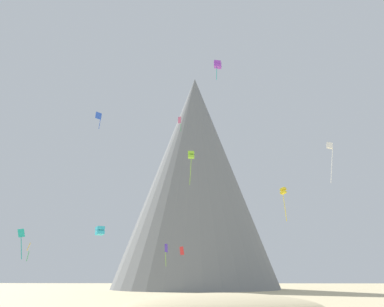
# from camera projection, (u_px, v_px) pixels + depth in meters

# --- Properties ---
(rock_massif) EXTENTS (72.87, 72.87, 69.74)m
(rock_massif) POSITION_uv_depth(u_px,v_px,m) (198.00, 189.00, 142.38)
(rock_massif) COLOR slate
(rock_massif) RESTS_ON ground_plane
(kite_cyan_low) EXTENTS (1.64, 1.66, 1.35)m
(kite_cyan_low) POSITION_uv_depth(u_px,v_px,m) (100.00, 231.00, 67.95)
(kite_cyan_low) COLOR #33BCDB
(kite_red_low) EXTENTS (0.91, 0.09, 1.62)m
(kite_red_low) POSITION_uv_depth(u_px,v_px,m) (182.00, 251.00, 82.80)
(kite_red_low) COLOR red
(kite_rainbow_high) EXTENTS (0.68, 0.55, 3.43)m
(kite_rainbow_high) POSITION_uv_depth(u_px,v_px,m) (180.00, 121.00, 94.31)
(kite_rainbow_high) COLOR #E5668C
(kite_indigo_low) EXTENTS (0.50, 0.81, 3.74)m
(kite_indigo_low) POSITION_uv_depth(u_px,v_px,m) (166.00, 250.00, 74.40)
(kite_indigo_low) COLOR #5138B2
(kite_lime_mid) EXTENTS (0.96, 0.94, 5.20)m
(kite_lime_mid) POSITION_uv_depth(u_px,v_px,m) (191.00, 155.00, 66.96)
(kite_lime_mid) COLOR #8CD133
(kite_violet_high) EXTENTS (1.22, 1.16, 3.04)m
(kite_violet_high) POSITION_uv_depth(u_px,v_px,m) (218.00, 65.00, 66.18)
(kite_violet_high) COLOR purple
(kite_blue_high) EXTENTS (0.84, 0.79, 2.71)m
(kite_blue_high) POSITION_uv_depth(u_px,v_px,m) (99.00, 117.00, 68.52)
(kite_blue_high) COLOR blue
(kite_white_mid) EXTENTS (0.92, 0.88, 5.13)m
(kite_white_mid) POSITION_uv_depth(u_px,v_px,m) (330.00, 147.00, 54.61)
(kite_white_mid) COLOR white
(kite_yellow_mid) EXTENTS (1.10, 1.09, 4.98)m
(kite_yellow_mid) POSITION_uv_depth(u_px,v_px,m) (283.00, 192.00, 65.11)
(kite_yellow_mid) COLOR yellow
(kite_gold_low) EXTENTS (0.69, 0.97, 2.74)m
(kite_gold_low) POSITION_uv_depth(u_px,v_px,m) (29.00, 248.00, 66.00)
(kite_gold_low) COLOR gold
(kite_teal_low) EXTENTS (0.79, 0.38, 3.40)m
(kite_teal_low) POSITION_uv_depth(u_px,v_px,m) (21.00, 237.00, 49.71)
(kite_teal_low) COLOR teal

